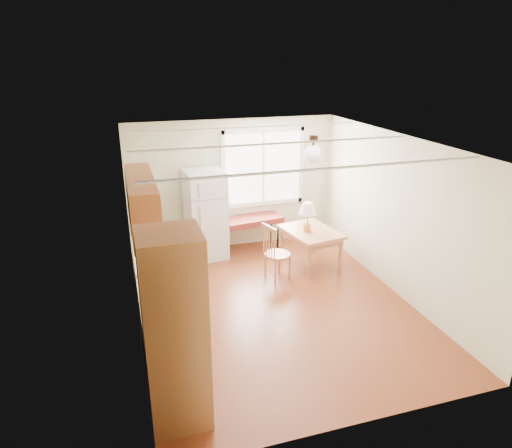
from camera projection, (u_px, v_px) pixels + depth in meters
name	position (u px, v px, depth m)	size (l,w,h in m)	color
room_shell	(276.00, 229.00, 6.53)	(4.60, 5.60, 2.62)	#572212
kitchen_run	(162.00, 293.00, 5.63)	(0.65, 3.40, 2.20)	brown
window_unit	(263.00, 168.00, 8.80)	(1.64, 0.05, 1.51)	white
pendant_light	(313.00, 153.00, 6.73)	(0.26, 0.26, 0.40)	black
refrigerator	(206.00, 215.00, 8.40)	(0.74, 0.74, 1.65)	silver
bench	(246.00, 222.00, 8.76)	(1.47, 0.71, 0.65)	maroon
dining_table	(311.00, 236.00, 8.13)	(0.98, 1.20, 0.67)	#A4633F
chair	(273.00, 249.00, 7.57)	(0.47, 0.46, 0.99)	#A4633F
table_lamp	(308.00, 211.00, 7.92)	(0.31, 0.31, 0.53)	#B47839
coffee_maker	(162.00, 285.00, 5.40)	(0.21, 0.26, 0.37)	black
kettle	(153.00, 286.00, 5.46)	(0.12, 0.12, 0.23)	red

